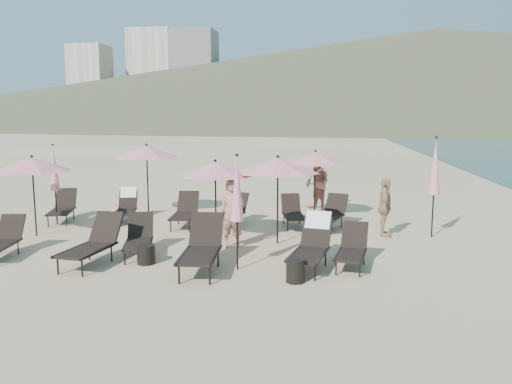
% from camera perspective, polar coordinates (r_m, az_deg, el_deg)
% --- Properties ---
extents(ground, '(800.00, 800.00, 0.00)m').
position_cam_1_polar(ground, '(10.46, -3.83, -8.72)').
color(ground, '#D6BA8C').
rests_on(ground, ground).
extents(volcanic_headland, '(690.00, 690.00, 55.00)m').
position_cam_1_polar(volcanic_headland, '(320.79, 21.86, 11.93)').
color(volcanic_headland, brown).
rests_on(volcanic_headland, ground).
extents(hotel_skyline, '(109.00, 82.00, 55.00)m').
position_cam_1_polar(hotel_skyline, '(297.62, -10.10, 12.27)').
color(hotel_skyline, beige).
rests_on(hotel_skyline, ground).
extents(lounger_0, '(0.85, 1.59, 0.87)m').
position_cam_1_polar(lounger_0, '(12.52, -27.02, -4.86)').
color(lounger_0, black).
rests_on(lounger_0, ground).
extents(lounger_1, '(0.83, 1.81, 1.01)m').
position_cam_1_polar(lounger_1, '(11.18, -18.17, -5.50)').
color(lounger_1, black).
rests_on(lounger_1, ground).
extents(lounger_2, '(1.01, 1.64, 0.89)m').
position_cam_1_polar(lounger_2, '(11.61, -13.23, -5.09)').
color(lounger_2, black).
rests_on(lounger_2, ground).
extents(lounger_3, '(0.88, 1.91, 1.07)m').
position_cam_1_polar(lounger_3, '(10.24, -6.21, -6.23)').
color(lounger_3, black).
rests_on(lounger_3, ground).
extents(lounger_4, '(0.91, 1.80, 1.07)m').
position_cam_1_polar(lounger_4, '(10.49, 6.42, -5.81)').
color(lounger_4, black).
rests_on(lounger_4, ground).
extents(lounger_5, '(0.76, 1.54, 0.85)m').
position_cam_1_polar(lounger_5, '(10.65, 10.92, -6.33)').
color(lounger_5, black).
rests_on(lounger_5, ground).
extents(lounger_6, '(1.07, 1.72, 0.93)m').
position_cam_1_polar(lounger_6, '(16.12, -21.22, -1.63)').
color(lounger_6, black).
rests_on(lounger_6, ground).
extents(lounger_7, '(0.91, 1.62, 0.96)m').
position_cam_1_polar(lounger_7, '(15.66, -14.61, -1.52)').
color(lounger_7, black).
rests_on(lounger_7, ground).
extents(lounger_8, '(0.79, 1.68, 0.94)m').
position_cam_1_polar(lounger_8, '(14.50, -8.11, -2.19)').
color(lounger_8, black).
rests_on(lounger_8, ground).
extents(lounger_9, '(0.89, 1.64, 0.89)m').
position_cam_1_polar(lounger_9, '(14.46, -2.84, -2.23)').
color(lounger_9, black).
rests_on(lounger_9, ground).
extents(lounger_10, '(0.87, 1.57, 0.85)m').
position_cam_1_polar(lounger_10, '(14.50, 4.23, -2.28)').
color(lounger_10, black).
rests_on(lounger_10, ground).
extents(lounger_11, '(1.08, 1.72, 0.92)m').
position_cam_1_polar(lounger_11, '(14.16, 8.49, -2.47)').
color(lounger_11, black).
rests_on(lounger_11, ground).
extents(umbrella_open_0, '(1.99, 1.99, 2.15)m').
position_cam_1_polar(umbrella_open_0, '(14.18, -24.22, 2.88)').
color(umbrella_open_0, black).
rests_on(umbrella_open_0, ground).
extents(umbrella_open_1, '(1.94, 1.94, 2.09)m').
position_cam_1_polar(umbrella_open_1, '(12.41, -4.67, 2.65)').
color(umbrella_open_1, black).
rests_on(umbrella_open_1, ground).
extents(umbrella_open_2, '(2.05, 2.05, 2.21)m').
position_cam_1_polar(umbrella_open_2, '(12.13, 2.51, 3.05)').
color(umbrella_open_2, black).
rests_on(umbrella_open_2, ground).
extents(umbrella_open_3, '(2.14, 2.14, 2.30)m').
position_cam_1_polar(umbrella_open_3, '(16.30, -12.39, 4.51)').
color(umbrella_open_3, black).
rests_on(umbrella_open_3, ground).
extents(umbrella_open_4, '(1.98, 1.98, 2.14)m').
position_cam_1_polar(umbrella_open_4, '(15.43, 6.80, 3.90)').
color(umbrella_open_4, black).
rests_on(umbrella_open_4, ground).
extents(umbrella_closed_0, '(0.28, 0.28, 2.39)m').
position_cam_1_polar(umbrella_closed_0, '(10.01, -2.18, 0.28)').
color(umbrella_closed_0, black).
rests_on(umbrella_closed_0, ground).
extents(umbrella_closed_1, '(0.31, 0.31, 2.65)m').
position_cam_1_polar(umbrella_closed_1, '(13.65, 19.78, 2.70)').
color(umbrella_closed_1, black).
rests_on(umbrella_closed_1, ground).
extents(umbrella_closed_2, '(0.28, 0.28, 2.36)m').
position_cam_1_polar(umbrella_closed_2, '(15.59, -22.08, 2.50)').
color(umbrella_closed_2, black).
rests_on(umbrella_closed_2, ground).
extents(side_table_0, '(0.38, 0.38, 0.41)m').
position_cam_1_polar(side_table_0, '(10.97, -12.45, -6.99)').
color(side_table_0, black).
rests_on(side_table_0, ground).
extents(side_table_1, '(0.36, 0.36, 0.45)m').
position_cam_1_polar(side_table_1, '(9.57, 4.52, -8.95)').
color(side_table_1, black).
rests_on(side_table_1, ground).
extents(beachgoer_a, '(0.67, 0.50, 1.65)m').
position_cam_1_polar(beachgoer_a, '(11.93, -2.75, -2.51)').
color(beachgoer_a, '#A8705B').
rests_on(beachgoer_a, ground).
extents(beachgoer_b, '(1.14, 1.16, 1.88)m').
position_cam_1_polar(beachgoer_b, '(16.95, 7.04, 1.07)').
color(beachgoer_b, '#AC6758').
rests_on(beachgoer_b, ground).
extents(beachgoer_c, '(0.45, 0.93, 1.55)m').
position_cam_1_polar(beachgoer_c, '(13.48, 14.52, -1.72)').
color(beachgoer_c, tan).
rests_on(beachgoer_c, ground).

